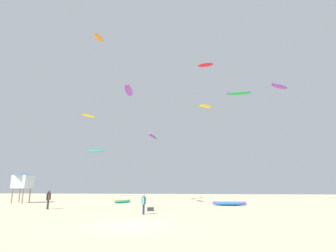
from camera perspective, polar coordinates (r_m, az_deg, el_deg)
ground_plane at (r=16.17m, az=-8.56°, el=-20.49°), size 120.00×120.00×0.00m
person_foreground at (r=22.29m, az=-5.25°, el=-16.02°), size 0.36×0.52×1.58m
person_midground at (r=29.37m, az=-24.30°, el=-13.94°), size 0.42×0.48×1.78m
kite_grounded_near at (r=32.38m, az=13.03°, el=-15.93°), size 4.05×1.40×0.51m
kite_grounded_mid at (r=37.20m, az=-9.78°, el=-15.68°), size 2.26×3.22×0.41m
lifeguard_tower at (r=41.47m, az=-28.70°, el=-10.04°), size 2.30×2.30×4.15m
cooler_box at (r=25.19m, az=-3.78°, el=-17.39°), size 0.56×0.36×0.32m
kite_aloft_0 at (r=46.76m, az=-14.69°, el=17.89°), size 1.24×2.78×0.55m
kite_aloft_1 at (r=49.32m, az=14.92°, el=6.83°), size 4.51×1.49×0.56m
kite_aloft_2 at (r=55.33m, az=8.08°, el=4.24°), size 3.30×2.69×0.59m
kite_aloft_3 at (r=55.72m, az=8.05°, el=12.86°), size 3.25×1.44×0.73m
kite_aloft_4 at (r=47.77m, az=22.82°, el=7.83°), size 3.65×3.01×0.44m
kite_aloft_5 at (r=42.32m, az=-16.78°, el=2.15°), size 1.86×2.44×0.35m
kite_aloft_6 at (r=35.65m, az=-8.44°, el=7.52°), size 1.98×4.25×0.86m
kite_aloft_7 at (r=43.08m, az=-3.32°, el=-2.20°), size 1.64×3.87×0.92m
kite_aloft_8 at (r=62.01m, az=-15.33°, el=-5.26°), size 4.41×1.31×0.48m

